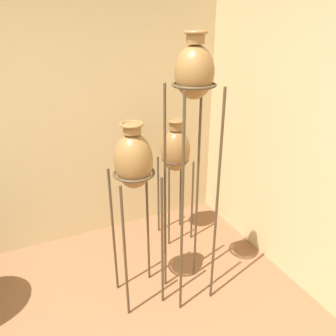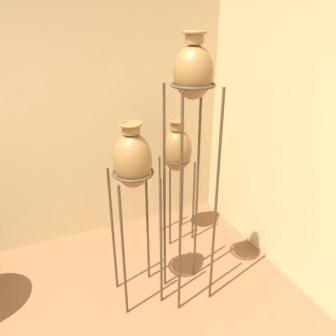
% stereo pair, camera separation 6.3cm
% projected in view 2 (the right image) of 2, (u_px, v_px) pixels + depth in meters
% --- Properties ---
extents(vase_stand_tall, '(0.31, 0.31, 2.07)m').
position_uv_depth(vase_stand_tall, '(193.00, 87.00, 2.11)').
color(vase_stand_tall, '#473823').
rests_on(vase_stand_tall, ground_plane).
extents(vase_stand_medium, '(0.32, 0.32, 1.51)m').
position_uv_depth(vase_stand_medium, '(133.00, 164.00, 2.30)').
color(vase_stand_medium, '#473823').
rests_on(vase_stand_medium, ground_plane).
extents(vase_stand_short, '(0.29, 0.29, 1.28)m').
position_uv_depth(vase_stand_short, '(177.00, 151.00, 3.17)').
color(vase_stand_short, '#473823').
rests_on(vase_stand_short, ground_plane).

